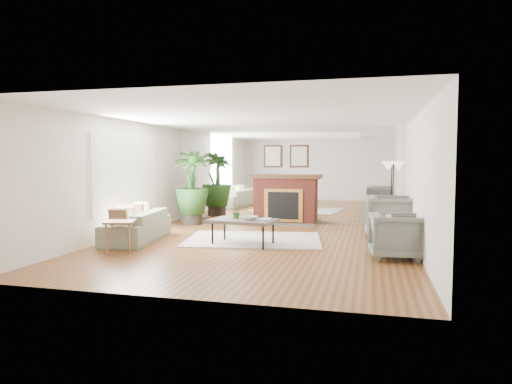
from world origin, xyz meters
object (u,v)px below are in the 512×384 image
(coffee_table, at_px, (243,221))
(sofa, at_px, (137,226))
(armchair_back, at_px, (390,216))
(side_table, at_px, (120,226))
(floor_lamp, at_px, (393,171))
(armchair_front, at_px, (396,236))
(fireplace, at_px, (285,198))
(potted_ficus, at_px, (191,185))

(coffee_table, bearing_deg, sofa, -178.60)
(armchair_back, relative_size, side_table, 1.62)
(coffee_table, bearing_deg, floor_lamp, 45.94)
(armchair_front, bearing_deg, coffee_table, 73.24)
(fireplace, distance_m, floor_lamp, 2.81)
(side_table, xyz_separation_m, floor_lamp, (4.87, 4.16, 0.91))
(armchair_front, bearing_deg, sofa, 78.52)
(armchair_back, height_order, floor_lamp, floor_lamp)
(sofa, height_order, armchair_front, armchair_front)
(sofa, distance_m, potted_ficus, 2.62)
(side_table, height_order, floor_lamp, floor_lamp)
(side_table, bearing_deg, fireplace, 63.83)
(potted_ficus, bearing_deg, armchair_front, -31.49)
(side_table, xyz_separation_m, potted_ficus, (-0.11, 3.62, 0.53))
(sofa, bearing_deg, floor_lamp, 112.26)
(fireplace, xyz_separation_m, side_table, (-2.17, -4.42, -0.19))
(armchair_back, relative_size, armchair_front, 1.19)
(fireplace, xyz_separation_m, floor_lamp, (2.70, -0.26, 0.72))
(armchair_front, bearing_deg, armchair_back, -5.64)
(floor_lamp, bearing_deg, armchair_front, -91.62)
(coffee_table, relative_size, floor_lamp, 0.84)
(sofa, xyz_separation_m, floor_lamp, (5.15, 3.06, 1.08))
(fireplace, bearing_deg, coffee_table, -93.71)
(armchair_front, bearing_deg, side_table, 91.34)
(coffee_table, distance_m, floor_lamp, 4.29)
(potted_ficus, bearing_deg, fireplace, 19.46)
(floor_lamp, bearing_deg, side_table, -139.50)
(sofa, height_order, armchair_back, armchair_back)
(coffee_table, height_order, side_table, side_table)
(armchair_back, distance_m, floor_lamp, 1.70)
(armchair_back, bearing_deg, sofa, 104.66)
(potted_ficus, xyz_separation_m, floor_lamp, (4.98, 0.55, 0.38))
(sofa, distance_m, armchair_back, 5.30)
(side_table, bearing_deg, armchair_front, 7.48)
(coffee_table, distance_m, side_table, 2.28)
(armchair_back, relative_size, floor_lamp, 0.61)
(armchair_front, bearing_deg, potted_ficus, 52.38)
(fireplace, relative_size, armchair_back, 2.06)
(armchair_back, xyz_separation_m, armchair_front, (0.02, -2.12, -0.07))
(armchair_back, xyz_separation_m, potted_ficus, (-4.86, 0.87, 0.55))
(coffee_table, xyz_separation_m, armchair_back, (2.79, 1.59, -0.01))
(armchair_front, height_order, side_table, armchair_front)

